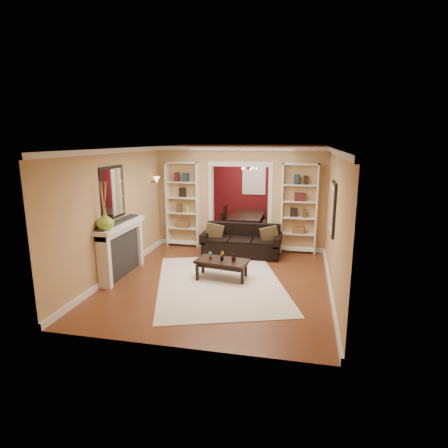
% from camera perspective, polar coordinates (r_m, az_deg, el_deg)
% --- Properties ---
extents(floor, '(8.00, 8.00, 0.00)m').
position_cam_1_polar(floor, '(9.16, 1.16, -5.54)').
color(floor, brown).
rests_on(floor, ground).
extents(ceiling, '(8.00, 8.00, 0.00)m').
position_cam_1_polar(ceiling, '(8.70, 1.24, 11.60)').
color(ceiling, white).
rests_on(ceiling, ground).
extents(wall_back, '(8.00, 0.00, 8.00)m').
position_cam_1_polar(wall_back, '(12.74, 4.60, 5.85)').
color(wall_back, tan).
rests_on(wall_back, ground).
extents(wall_front, '(8.00, 0.00, 8.00)m').
position_cam_1_polar(wall_front, '(5.06, -7.39, -4.93)').
color(wall_front, tan).
rests_on(wall_front, ground).
extents(wall_left, '(0.00, 8.00, 8.00)m').
position_cam_1_polar(wall_left, '(9.51, -12.27, 3.23)').
color(wall_left, tan).
rests_on(wall_left, ground).
extents(wall_right, '(0.00, 8.00, 8.00)m').
position_cam_1_polar(wall_right, '(8.70, 15.92, 2.16)').
color(wall_right, tan).
rests_on(wall_right, ground).
extents(partition_wall, '(4.50, 0.15, 2.70)m').
position_cam_1_polar(partition_wall, '(10.00, 2.49, 3.97)').
color(partition_wall, tan).
rests_on(partition_wall, floor).
extents(red_back_panel, '(4.44, 0.04, 2.64)m').
position_cam_1_polar(red_back_panel, '(12.71, 4.58, 5.70)').
color(red_back_panel, maroon).
rests_on(red_back_panel, floor).
extents(dining_window, '(0.78, 0.03, 0.98)m').
position_cam_1_polar(dining_window, '(12.65, 4.58, 6.71)').
color(dining_window, '#8CA5CC').
rests_on(dining_window, wall_back).
extents(area_rug, '(3.43, 4.06, 0.01)m').
position_cam_1_polar(area_rug, '(7.77, -0.67, -8.92)').
color(area_rug, silver).
rests_on(area_rug, floor).
extents(sofa, '(1.99, 0.86, 0.78)m').
position_cam_1_polar(sofa, '(9.45, 2.66, -2.52)').
color(sofa, black).
rests_on(sofa, floor).
extents(pillow_left, '(0.46, 0.21, 0.44)m').
position_cam_1_polar(pillow_left, '(9.51, -1.54, -1.09)').
color(pillow_left, brown).
rests_on(pillow_left, sofa).
extents(pillow_right, '(0.44, 0.22, 0.43)m').
position_cam_1_polar(pillow_right, '(9.29, 6.95, -1.56)').
color(pillow_right, brown).
rests_on(pillow_right, sofa).
extents(coffee_table, '(1.15, 0.75, 0.41)m').
position_cam_1_polar(coffee_table, '(7.94, -0.32, -6.91)').
color(coffee_table, black).
rests_on(coffee_table, floor).
extents(plant_left, '(0.11, 0.11, 0.18)m').
position_cam_1_polar(plant_left, '(7.90, -2.10, -4.79)').
color(plant_left, '#336626').
rests_on(plant_left, coffee_table).
extents(plant_center, '(0.12, 0.13, 0.19)m').
position_cam_1_polar(plant_center, '(7.85, -0.32, -4.88)').
color(plant_center, '#336626').
rests_on(plant_center, coffee_table).
extents(plant_right, '(0.14, 0.14, 0.18)m').
position_cam_1_polar(plant_right, '(7.80, 1.47, -5.01)').
color(plant_right, '#336626').
rests_on(plant_right, coffee_table).
extents(bookshelf_left, '(0.90, 0.30, 2.30)m').
position_cam_1_polar(bookshelf_left, '(10.23, -6.28, 2.98)').
color(bookshelf_left, white).
rests_on(bookshelf_left, floor).
extents(bookshelf_right, '(0.90, 0.30, 2.30)m').
position_cam_1_polar(bookshelf_right, '(9.73, 11.36, 2.29)').
color(bookshelf_right, white).
rests_on(bookshelf_right, floor).
extents(fireplace, '(0.32, 1.70, 1.16)m').
position_cam_1_polar(fireplace, '(8.29, -15.23, -3.79)').
color(fireplace, white).
rests_on(fireplace, floor).
extents(vase, '(0.45, 0.45, 0.35)m').
position_cam_1_polar(vase, '(7.58, -17.66, 0.43)').
color(vase, '#88B53A').
rests_on(vase, fireplace).
extents(mirror, '(0.03, 0.95, 1.10)m').
position_cam_1_polar(mirror, '(8.10, -16.61, 4.59)').
color(mirror, silver).
rests_on(mirror, wall_left).
extents(wall_sconce, '(0.18, 0.18, 0.22)m').
position_cam_1_polar(wall_sconce, '(9.90, -10.57, 6.48)').
color(wall_sconce, '#FFE0A5').
rests_on(wall_sconce, wall_left).
extents(framed_art, '(0.04, 0.85, 1.05)m').
position_cam_1_polar(framed_art, '(7.68, 16.17, 2.30)').
color(framed_art, black).
rests_on(framed_art, wall_right).
extents(dining_table, '(1.75, 0.98, 0.61)m').
position_cam_1_polar(dining_table, '(11.61, 3.72, -0.04)').
color(dining_table, black).
rests_on(dining_table, floor).
extents(dining_chair_nw, '(0.48, 0.48, 0.75)m').
position_cam_1_polar(dining_chair_nw, '(11.40, 0.76, 0.09)').
color(dining_chair_nw, black).
rests_on(dining_chair_nw, floor).
extents(dining_chair_ne, '(0.47, 0.47, 0.93)m').
position_cam_1_polar(dining_chair_ne, '(11.22, 6.28, 0.28)').
color(dining_chair_ne, black).
rests_on(dining_chair_ne, floor).
extents(dining_chair_sw, '(0.46, 0.46, 0.87)m').
position_cam_1_polar(dining_chair_sw, '(11.96, 1.33, 0.99)').
color(dining_chair_sw, black).
rests_on(dining_chair_sw, floor).
extents(dining_chair_se, '(0.53, 0.53, 0.82)m').
position_cam_1_polar(dining_chair_se, '(11.82, 6.58, 0.64)').
color(dining_chair_se, black).
rests_on(dining_chair_se, floor).
extents(chandelier, '(0.50, 0.50, 0.30)m').
position_cam_1_polar(chandelier, '(11.39, 3.80, 8.43)').
color(chandelier, '#312116').
rests_on(chandelier, ceiling).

